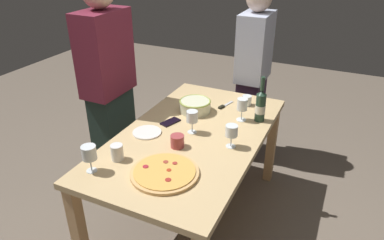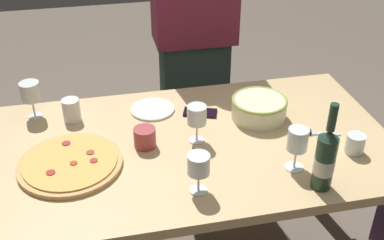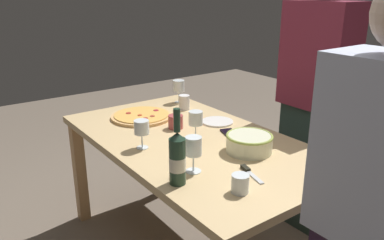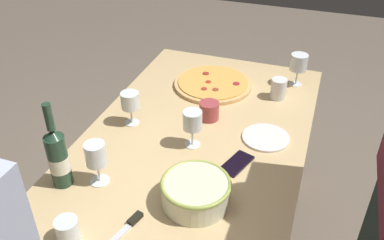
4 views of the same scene
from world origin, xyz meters
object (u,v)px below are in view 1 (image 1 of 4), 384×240
Objects in this scene: cup_spare at (247,100)px; wine_bottle at (261,105)px; cup_ceramic at (177,141)px; pizza at (165,172)px; wine_glass_near_pizza at (242,105)px; person_guest_left at (252,76)px; wine_glass_far_right at (232,131)px; serving_bowl at (195,105)px; wine_glass_by_bottle at (89,154)px; dining_table at (192,146)px; side_plate at (147,132)px; wine_glass_far_left at (192,118)px; cell_phone at (170,122)px; person_host at (109,89)px; pizza_knife at (224,106)px; cup_amber at (117,152)px.

wine_bottle is at bearing -142.80° from cup_spare.
wine_bottle is 0.68m from cup_ceramic.
pizza is at bearing 160.57° from wine_bottle.
person_guest_left reaches higher than wine_glass_near_pizza.
cup_ceramic is at bearing 154.18° from wine_glass_near_pizza.
pizza is 0.50m from wine_glass_far_right.
wine_glass_far_right is (0.43, -0.24, 0.10)m from pizza.
wine_glass_far_right is 1.93× the size of cup_spare.
serving_bowl is 0.96m from wine_glass_by_bottle.
pizza is (-0.47, -0.05, 0.10)m from dining_table.
side_plate is 1.27m from person_guest_left.
wine_glass_far_left is at bearing 160.53° from cup_spare.
cup_spare reaches higher than dining_table.
cell_phone is (0.08, 0.21, 0.10)m from dining_table.
cell_phone is (-0.30, 0.56, -0.11)m from wine_bottle.
wine_glass_near_pizza is at bearing -12.77° from pizza.
person_host reaches higher than serving_bowl.
pizza_knife is at bearing -18.76° from wine_glass_by_bottle.
side_plate is at bearing 160.32° from serving_bowl.
cell_phone is (0.27, 0.19, -0.04)m from cup_ceramic.
person_host is (-0.41, 1.00, 0.07)m from cup_spare.
wine_bottle reaches higher than cup_amber.
dining_table is 16.29× the size of cup_amber.
cup_amber reaches higher than side_plate.
cup_spare is 0.86m from side_plate.
cell_phone is (0.55, 0.26, -0.01)m from pizza.
wine_bottle is at bearing -33.09° from cup_ceramic.
wine_glass_near_pizza is 2.15× the size of cup_spare.
wine_glass_far_right is 0.58m from side_plate.
cup_ceramic is 0.68m from pizza_knife.
cup_ceramic is (-0.52, 0.25, -0.08)m from wine_glass_near_pizza.
cup_amber is 0.55m from cell_phone.
wine_glass_far_right is 0.86× the size of pizza_knife.
serving_bowl is at bearing -10.62° from person_guest_left.
cup_amber is at bearing 137.30° from cup_ceramic.
cup_amber is at bearing 156.26° from cup_spare.
person_host is at bearing 112.24° from cup_spare.
serving_bowl is 0.26m from cell_phone.
wine_bottle is 0.21× the size of person_guest_left.
pizza_knife is 0.61m from person_guest_left.
cup_spare is at bearing -19.47° from wine_glass_far_left.
wine_glass_far_right reaches higher than pizza.
cup_spare is at bearing -18.02° from dining_table.
wine_bottle is at bearing -132.70° from cell_phone.
cup_spare is (1.07, -0.14, 0.03)m from pizza.
person_guest_left is (1.28, -0.10, 0.01)m from cup_ceramic.
wine_glass_far_left is at bearing -0.57° from person_guest_left.
cup_ceramic is 0.45× the size of side_plate.
person_host is (0.65, 0.54, 0.06)m from cup_amber.
cup_amber is (-0.80, 0.51, -0.07)m from wine_glass_near_pizza.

